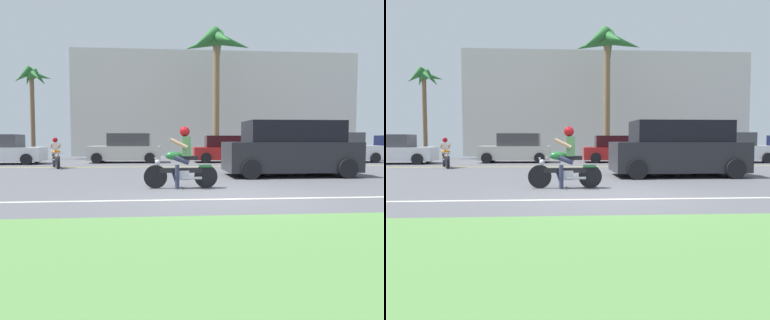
# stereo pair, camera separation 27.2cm
# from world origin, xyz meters

# --- Properties ---
(ground) EXTENTS (56.00, 30.00, 0.04)m
(ground) POSITION_xyz_m (0.00, 3.00, -0.02)
(ground) COLOR #545459
(grass_median) EXTENTS (56.00, 3.80, 0.06)m
(grass_median) POSITION_xyz_m (0.00, -4.10, 0.03)
(grass_median) COLOR #548442
(grass_median) RESTS_ON ground
(lane_line_near) EXTENTS (50.40, 0.12, 0.01)m
(lane_line_near) POSITION_xyz_m (0.00, -0.36, 0.00)
(lane_line_near) COLOR silver
(lane_line_near) RESTS_ON ground
(lane_line_far) EXTENTS (50.40, 0.12, 0.01)m
(lane_line_far) POSITION_xyz_m (0.00, 8.71, 0.00)
(lane_line_far) COLOR yellow
(lane_line_far) RESTS_ON ground
(motorcyclist) EXTENTS (1.92, 0.63, 1.61)m
(motorcyclist) POSITION_xyz_m (-0.91, 1.45, 0.68)
(motorcyclist) COLOR black
(motorcyclist) RESTS_ON ground
(suv_nearby) EXTENTS (4.65, 2.18, 1.90)m
(suv_nearby) POSITION_xyz_m (3.03, 4.26, 0.93)
(suv_nearby) COLOR #232328
(suv_nearby) RESTS_ON ground
(parked_car_1) EXTENTS (3.86, 1.96, 1.59)m
(parked_car_1) POSITION_xyz_m (-3.36, 11.96, 0.74)
(parked_car_1) COLOR beige
(parked_car_1) RESTS_ON ground
(parked_car_2) EXTENTS (4.50, 1.92, 1.47)m
(parked_car_2) POSITION_xyz_m (2.47, 11.74, 0.69)
(parked_car_2) COLOR #AD1E1E
(parked_car_2) RESTS_ON ground
(parked_car_3) EXTENTS (3.91, 1.89, 1.64)m
(parked_car_3) POSITION_xyz_m (8.49, 11.11, 0.76)
(parked_car_3) COLOR silver
(parked_car_3) RESTS_ON ground
(palm_tree_0) EXTENTS (4.48, 4.57, 8.53)m
(palm_tree_0) POSITION_xyz_m (2.10, 15.43, 7.09)
(palm_tree_0) COLOR brown
(palm_tree_0) RESTS_ON ground
(palm_tree_1) EXTENTS (2.48, 2.22, 5.88)m
(palm_tree_1) POSITION_xyz_m (-9.64, 15.80, 4.85)
(palm_tree_1) COLOR brown
(palm_tree_1) RESTS_ON ground
(motorcyclist_distant) EXTENTS (0.77, 1.51, 1.35)m
(motorcyclist_distant) POSITION_xyz_m (-6.10, 8.39, 0.57)
(motorcyclist_distant) COLOR black
(motorcyclist_distant) RESTS_ON ground
(building_far) EXTENTS (21.86, 4.00, 7.93)m
(building_far) POSITION_xyz_m (2.84, 21.00, 3.97)
(building_far) COLOR beige
(building_far) RESTS_ON ground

